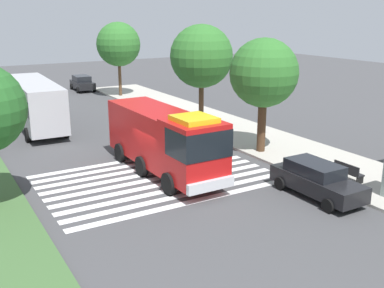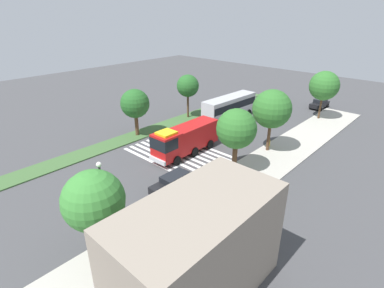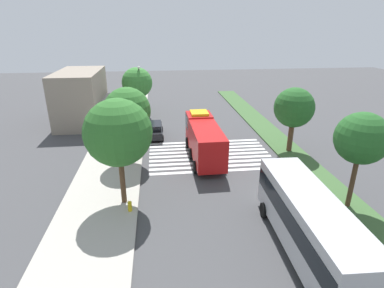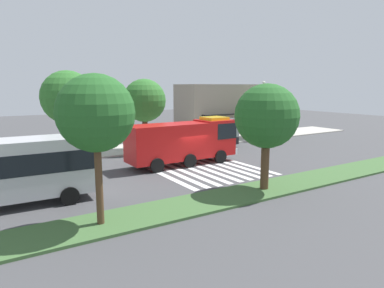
{
  "view_description": "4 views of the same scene",
  "coord_description": "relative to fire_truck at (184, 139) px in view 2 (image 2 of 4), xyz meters",
  "views": [
    {
      "loc": [
        20.81,
        -9.98,
        8.44
      ],
      "look_at": [
        0.74,
        1.86,
        1.74
      ],
      "focal_mm": 42.8,
      "sensor_mm": 36.0,
      "label": 1
    },
    {
      "loc": [
        23.1,
        23.36,
        16.04
      ],
      "look_at": [
        -0.95,
        1.12,
        1.17
      ],
      "focal_mm": 27.87,
      "sensor_mm": 36.0,
      "label": 2
    },
    {
      "loc": [
        -27.2,
        4.94,
        12.1
      ],
      "look_at": [
        -1.05,
        1.93,
        1.78
      ],
      "focal_mm": 28.69,
      "sensor_mm": 36.0,
      "label": 3
    },
    {
      "loc": [
        -14.37,
        -22.97,
        6.36
      ],
      "look_at": [
        1.24,
        1.86,
        1.39
      ],
      "focal_mm": 32.06,
      "sensor_mm": 36.0,
      "label": 4
    }
  ],
  "objects": [
    {
      "name": "ground_plane",
      "position": [
        0.0,
        -0.71,
        -2.02
      ],
      "size": [
        120.0,
        120.0,
        0.0
      ],
      "primitive_type": "plane",
      "color": "#424244"
    },
    {
      "name": "sidewalk",
      "position": [
        0.0,
        8.66,
        -1.95
      ],
      "size": [
        60.0,
        5.52,
        0.14
      ],
      "primitive_type": "cube",
      "color": "#ADA89E",
      "rests_on": "ground_plane"
    },
    {
      "name": "median_strip",
      "position": [
        0.0,
        -8.83,
        -1.95
      ],
      "size": [
        60.0,
        3.0,
        0.14
      ],
      "primitive_type": "cube",
      "color": "#3D6033",
      "rests_on": "ground_plane"
    },
    {
      "name": "crosswalk",
      "position": [
        0.32,
        -0.71,
        -2.02
      ],
      "size": [
        7.65,
        11.91,
        0.01
      ],
      "color": "silver",
      "rests_on": "ground_plane"
    },
    {
      "name": "fire_truck",
      "position": [
        0.0,
        0.0,
        0.0
      ],
      "size": [
        9.46,
        2.91,
        3.77
      ],
      "rotation": [
        0.0,
        0.0,
        0.01
      ],
      "color": "#B71414",
      "rests_on": "ground_plane"
    },
    {
      "name": "parked_car_west",
      "position": [
        -29.54,
        4.71,
        -1.17
      ],
      "size": [
        4.37,
        2.21,
        1.66
      ],
      "rotation": [
        0.0,
        0.0,
        -0.04
      ],
      "color": "black",
      "rests_on": "ground_plane"
    },
    {
      "name": "parked_car_mid",
      "position": [
        6.31,
        4.7,
        -1.17
      ],
      "size": [
        4.77,
        1.99,
        1.65
      ],
      "rotation": [
        0.0,
        0.0,
        0.0
      ],
      "color": "black",
      "rests_on": "ground_plane"
    },
    {
      "name": "transit_bus",
      "position": [
        -14.08,
        -3.69,
        0.1
      ],
      "size": [
        10.47,
        3.16,
        3.59
      ],
      "rotation": [
        0.0,
        0.0,
        3.1
      ],
      "color": "#B2B2B7",
      "rests_on": "ground_plane"
    },
    {
      "name": "bus_stop_shelter",
      "position": [
        9.79,
        7.51,
        -0.14
      ],
      "size": [
        3.5,
        1.4,
        2.46
      ],
      "color": "#4C4C51",
      "rests_on": "sidewalk"
    },
    {
      "name": "bench_near_shelter",
      "position": [
        5.79,
        7.49,
        -1.43
      ],
      "size": [
        1.6,
        0.5,
        0.9
      ],
      "color": "black",
      "rests_on": "sidewalk"
    },
    {
      "name": "street_lamp",
      "position": [
        14.64,
        6.5,
        2.09
      ],
      "size": [
        0.36,
        0.36,
        6.8
      ],
      "color": "#2D2D30",
      "rests_on": "sidewalk"
    },
    {
      "name": "storefront_building",
      "position": [
        13.26,
        14.02,
        1.27
      ],
      "size": [
        10.42,
        6.01,
        6.59
      ],
      "color": "gray",
      "rests_on": "ground_plane"
    },
    {
      "name": "sidewalk_tree_far_west",
      "position": [
        -23.67,
        6.9,
        3.33
      ],
      "size": [
        4.44,
        4.44,
        7.45
      ],
      "color": "#513823",
      "rests_on": "sidewalk"
    },
    {
      "name": "sidewalk_tree_west",
      "position": [
        -7.66,
        6.9,
        3.38
      ],
      "size": [
        4.56,
        4.56,
        7.56
      ],
      "color": "#513823",
      "rests_on": "sidewalk"
    },
    {
      "name": "sidewalk_tree_center",
      "position": [
        -0.56,
        6.9,
        2.93
      ],
      "size": [
        4.14,
        4.14,
        6.92
      ],
      "color": "#47301E",
      "rests_on": "sidewalk"
    },
    {
      "name": "sidewalk_tree_east",
      "position": [
        15.58,
        6.9,
        2.56
      ],
      "size": [
        4.16,
        4.16,
        6.55
      ],
      "color": "#513823",
      "rests_on": "sidewalk"
    },
    {
      "name": "median_tree_far_west",
      "position": [
        -9.98,
        -8.83,
        3.15
      ],
      "size": [
        3.44,
        3.44,
        6.79
      ],
      "color": "#513823",
      "rests_on": "median_strip"
    },
    {
      "name": "median_tree_west",
      "position": [
        0.22,
        -8.83,
        2.54
      ],
      "size": [
        3.85,
        3.85,
        6.39
      ],
      "color": "#513823",
      "rests_on": "median_strip"
    },
    {
      "name": "fire_hydrant",
      "position": [
        -8.9,
        6.4,
        -1.53
      ],
      "size": [
        0.28,
        0.28,
        0.7
      ],
      "primitive_type": "cylinder",
      "color": "gold",
      "rests_on": "sidewalk"
    }
  ]
}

